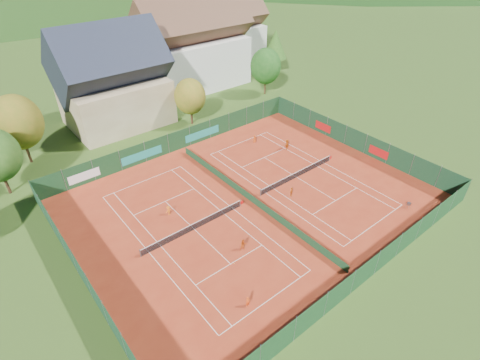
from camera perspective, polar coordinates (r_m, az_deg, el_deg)
name	(u,v)px	position (r m, az deg, el deg)	size (l,w,h in m)	color
ground	(250,201)	(44.98, 1.61, -3.24)	(600.00, 600.00, 0.00)	#2C4917
clay_pad	(250,201)	(44.97, 1.61, -3.22)	(40.00, 32.00, 0.01)	#9E2E17
court_markings_left	(195,229)	(41.39, -6.93, -7.50)	(11.03, 23.83, 0.00)	white
court_markings_right	(297,177)	(49.58, 8.67, 0.42)	(11.03, 23.83, 0.00)	white
tennis_net_left	(195,225)	(41.12, -6.80, -6.90)	(13.30, 0.10, 1.02)	#59595B
tennis_net_right	(298,174)	(49.40, 8.84, 0.96)	(13.30, 0.10, 1.02)	#59595B
court_divider	(251,198)	(44.66, 1.62, -2.72)	(0.03, 28.80, 1.00)	#14381E
fence_north	(177,141)	(55.06, -9.64, 5.85)	(40.00, 0.10, 3.00)	#13361A
fence_south	(365,273)	(36.66, 18.53, -13.25)	(40.00, 0.04, 3.00)	#163D1D
fence_west	(82,274)	(37.56, -22.96, -13.08)	(0.04, 32.00, 3.00)	#133620
fence_east	(355,139)	(57.23, 17.12, 5.93)	(0.09, 32.00, 3.00)	#12341D
chalet	(113,84)	(63.79, -18.80, 13.74)	(16.20, 12.00, 16.00)	beige
hotel_block_a	(193,49)	(76.71, -7.13, 19.24)	(21.60, 11.00, 17.25)	silver
hotel_block_b	(226,33)	(90.99, -2.14, 21.43)	(17.28, 10.00, 15.50)	silver
tree_west_mid	(17,122)	(57.20, -30.87, 7.55)	(6.44, 6.44, 9.78)	#432918
tree_center	(190,96)	(61.29, -7.63, 12.51)	(5.01, 5.01, 7.60)	#4B2C1A
tree_east_front	(266,66)	(72.81, 3.93, 16.93)	(5.72, 5.72, 8.69)	#4C341B
tree_east_mid	(275,44)	(84.81, 5.40, 19.93)	(5.04, 5.04, 9.00)	#4C371B
tree_east_back	(223,39)	(85.52, -2.68, 20.63)	(7.15, 7.15, 10.86)	#472B19
mountain_backdrop	(40,53)	(273.69, -28.16, 16.76)	(820.00, 530.00, 242.00)	black
ball_hopper	(409,204)	(47.88, 24.34, -3.33)	(0.34, 0.34, 0.80)	slate
loose_ball_0	(234,263)	(37.60, -0.91, -12.60)	(0.07, 0.07, 0.07)	#CCD833
loose_ball_1	(333,228)	(42.53, 14.00, -7.06)	(0.07, 0.07, 0.07)	#CCD833
loose_ball_2	(266,178)	(48.89, 3.99, 0.26)	(0.07, 0.07, 0.07)	#CCD833
loose_ball_3	(180,192)	(46.98, -9.16, -1.78)	(0.07, 0.07, 0.07)	#CCD833
loose_ball_4	(354,183)	(50.04, 17.02, -0.49)	(0.07, 0.07, 0.07)	#CCD833
player_left_near	(248,302)	(34.01, 1.19, -18.08)	(0.44, 0.29, 1.20)	#E24814
player_left_mid	(243,245)	(38.43, 0.51, -9.86)	(0.67, 0.52, 1.38)	#CC4812
player_left_far	(169,211)	(43.39, -10.83, -4.60)	(0.77, 0.44, 1.19)	orange
player_right_near	(291,192)	(45.88, 7.82, -1.78)	(0.70, 0.29, 1.19)	orange
player_right_far_a	(255,139)	(56.81, 2.24, 6.30)	(0.58, 0.38, 1.19)	#CA4511
player_right_far_b	(287,144)	(55.35, 7.16, 5.43)	(1.44, 0.46, 1.56)	#CF5E12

